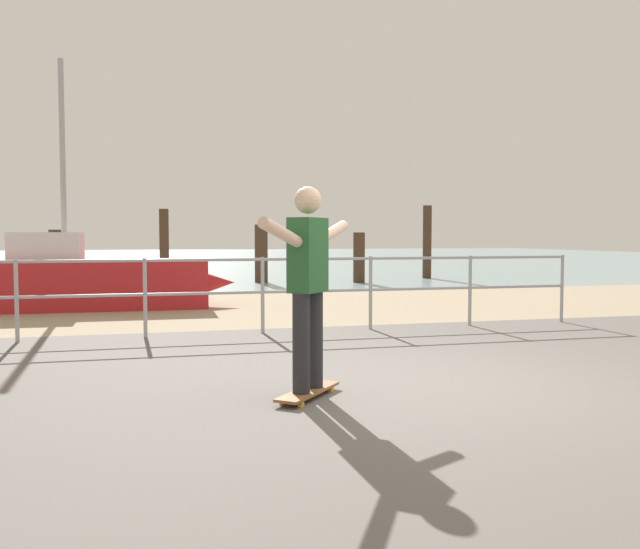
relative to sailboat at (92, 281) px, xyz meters
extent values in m
cube|color=#605B56|center=(3.50, -8.48, -0.52)|extent=(24.00, 10.00, 0.04)
cube|color=tan|center=(3.50, -0.48, -0.52)|extent=(24.00, 6.00, 0.04)
cube|color=#849EA3|center=(3.50, 27.52, -0.52)|extent=(72.00, 50.00, 0.04)
cylinder|color=#9EA0A5|center=(-0.61, -3.88, 0.01)|extent=(0.05, 0.05, 1.05)
cylinder|color=#9EA0A5|center=(0.93, -3.88, 0.01)|extent=(0.05, 0.05, 1.05)
cylinder|color=#9EA0A5|center=(2.47, -3.88, 0.01)|extent=(0.05, 0.05, 1.05)
cylinder|color=#9EA0A5|center=(4.01, -3.88, 0.01)|extent=(0.05, 0.05, 1.05)
cylinder|color=#9EA0A5|center=(5.55, -3.88, 0.01)|extent=(0.05, 0.05, 1.05)
cylinder|color=#9EA0A5|center=(7.09, -3.88, 0.01)|extent=(0.05, 0.05, 1.05)
cylinder|color=#9EA0A5|center=(0.93, -3.88, 0.50)|extent=(12.32, 0.04, 0.04)
cylinder|color=#9EA0A5|center=(0.93, -3.88, 0.06)|extent=(12.32, 0.04, 0.04)
cube|color=#B21E23|center=(-0.16, 0.00, -0.07)|extent=(4.42, 1.48, 0.90)
cone|color=#B21E23|center=(2.04, -0.04, -0.07)|extent=(1.11, 0.78, 0.77)
cylinder|color=#9EA0A5|center=(-0.46, 0.01, 2.17)|extent=(0.10, 0.10, 3.57)
cube|color=silver|center=(-0.76, 0.01, 0.63)|extent=(1.22, 0.92, 0.50)
cube|color=brown|center=(2.20, -7.59, -0.45)|extent=(0.67, 0.74, 0.02)
cylinder|color=orange|center=(2.08, -7.86, -0.49)|extent=(0.06, 0.07, 0.06)
cylinder|color=orange|center=(1.96, -7.75, -0.49)|extent=(0.06, 0.07, 0.06)
cylinder|color=orange|center=(2.44, -7.43, -0.49)|extent=(0.06, 0.07, 0.06)
cylinder|color=orange|center=(2.32, -7.32, -0.49)|extent=(0.06, 0.07, 0.06)
cylinder|color=#26262B|center=(2.12, -7.68, -0.03)|extent=(0.14, 0.14, 0.80)
cylinder|color=#26262B|center=(2.28, -7.50, -0.03)|extent=(0.14, 0.14, 0.80)
cube|color=#26592D|center=(2.20, -7.59, 0.67)|extent=(0.39, 0.40, 0.60)
sphere|color=beige|center=(2.20, -7.59, 1.11)|extent=(0.22, 0.22, 0.22)
cylinder|color=beige|center=(1.91, -7.93, 0.85)|extent=(0.43, 0.48, 0.23)
cylinder|color=beige|center=(2.49, -7.25, 0.85)|extent=(0.43, 0.48, 0.23)
cylinder|color=#422D1E|center=(-1.22, 5.44, 0.23)|extent=(0.40, 0.40, 1.49)
cylinder|color=#422D1E|center=(1.45, 5.69, 0.51)|extent=(0.25, 0.25, 2.06)
cylinder|color=#422D1E|center=(4.11, 5.89, 0.31)|extent=(0.37, 0.37, 1.65)
cylinder|color=#422D1E|center=(6.78, 5.20, 0.20)|extent=(0.33, 0.33, 1.43)
cylinder|color=#422D1E|center=(9.45, 6.57, 0.62)|extent=(0.27, 0.27, 2.28)
camera|label=1|loc=(0.93, -12.86, 0.82)|focal=37.82mm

